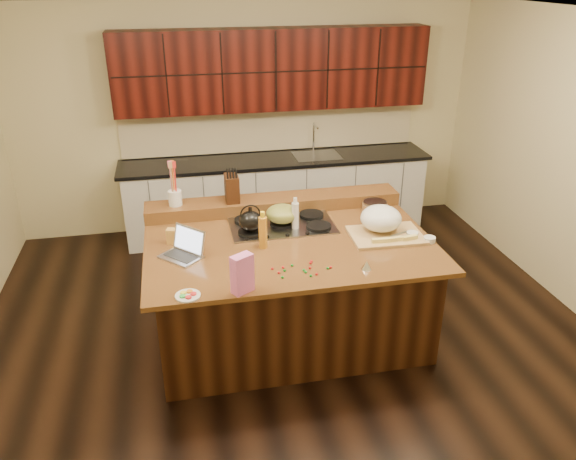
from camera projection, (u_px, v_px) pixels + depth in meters
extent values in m
cube|color=black|center=(289.00, 332.00, 5.12)|extent=(5.50, 5.00, 0.01)
cube|color=silver|center=(289.00, 15.00, 3.96)|extent=(5.50, 5.00, 0.01)
cube|color=beige|center=(246.00, 119.00, 6.76)|extent=(5.50, 0.01, 2.70)
cube|color=beige|center=(414.00, 411.00, 2.32)|extent=(5.50, 0.01, 2.70)
cube|color=black|center=(289.00, 290.00, 4.93)|extent=(2.22, 1.42, 0.88)
cube|color=black|center=(289.00, 243.00, 4.73)|extent=(2.40, 1.60, 0.04)
cube|color=black|center=(274.00, 203.00, 5.32)|extent=(2.40, 0.30, 0.12)
cube|color=gray|center=(282.00, 226.00, 4.99)|extent=(0.92, 0.52, 0.02)
cylinder|color=black|center=(247.00, 221.00, 5.04)|extent=(0.22, 0.22, 0.03)
cylinder|color=black|center=(312.00, 215.00, 5.15)|extent=(0.22, 0.22, 0.03)
cylinder|color=black|center=(251.00, 233.00, 4.81)|extent=(0.22, 0.22, 0.03)
cylinder|color=black|center=(319.00, 227.00, 4.92)|extent=(0.22, 0.22, 0.03)
cylinder|color=black|center=(282.00, 224.00, 4.98)|extent=(0.22, 0.22, 0.03)
cube|color=silver|center=(277.00, 196.00, 6.90)|extent=(3.60, 0.62, 0.90)
cube|color=black|center=(276.00, 160.00, 6.70)|extent=(3.70, 0.66, 0.04)
cube|color=gray|center=(317.00, 156.00, 6.79)|extent=(0.55, 0.42, 0.01)
cylinder|color=gray|center=(314.00, 137.00, 6.87)|extent=(0.02, 0.02, 0.36)
cube|color=black|center=(273.00, 69.00, 6.39)|extent=(3.60, 0.34, 0.90)
cube|color=beige|center=(271.00, 130.00, 6.85)|extent=(3.60, 0.03, 0.50)
ellipsoid|color=black|center=(251.00, 221.00, 4.76)|extent=(0.21, 0.21, 0.18)
ellipsoid|color=olive|center=(282.00, 214.00, 4.94)|extent=(0.30, 0.30, 0.16)
cube|color=#B7B7BC|center=(181.00, 257.00, 4.45)|extent=(0.37, 0.38, 0.01)
cube|color=black|center=(181.00, 256.00, 4.45)|extent=(0.27, 0.28, 0.00)
cube|color=#B7B7BC|center=(189.00, 240.00, 4.48)|extent=(0.26, 0.27, 0.20)
cube|color=silver|center=(189.00, 240.00, 4.48)|extent=(0.23, 0.24, 0.17)
cylinder|color=orange|center=(263.00, 233.00, 4.56)|extent=(0.07, 0.07, 0.27)
cylinder|color=silver|center=(295.00, 216.00, 4.88)|extent=(0.08, 0.08, 0.25)
cube|color=tan|center=(386.00, 235.00, 4.79)|extent=(0.63, 0.47, 0.03)
ellipsoid|color=white|center=(381.00, 218.00, 4.81)|extent=(0.35, 0.35, 0.22)
cube|color=#EDD872|center=(380.00, 241.00, 4.63)|extent=(0.13, 0.04, 0.04)
cube|color=#EDD872|center=(395.00, 239.00, 4.65)|extent=(0.13, 0.04, 0.04)
cube|color=#EDD872|center=(410.00, 238.00, 4.68)|extent=(0.13, 0.04, 0.04)
cylinder|color=gray|center=(402.00, 233.00, 4.79)|extent=(0.23, 0.10, 0.01)
cylinder|color=white|center=(430.00, 239.00, 4.70)|extent=(0.11, 0.11, 0.04)
cylinder|color=white|center=(412.00, 235.00, 4.79)|extent=(0.13, 0.13, 0.04)
cylinder|color=white|center=(368.00, 224.00, 4.98)|extent=(0.11, 0.11, 0.04)
cylinder|color=#996B3F|center=(375.00, 208.00, 5.25)|extent=(0.27, 0.27, 0.09)
cone|color=silver|center=(366.00, 265.00, 4.27)|extent=(0.10, 0.10, 0.07)
cube|color=pink|center=(242.00, 274.00, 3.93)|extent=(0.18, 0.15, 0.29)
cylinder|color=white|center=(188.00, 296.00, 3.93)|extent=(0.19, 0.19, 0.01)
cube|color=gold|center=(173.00, 236.00, 4.66)|extent=(0.11, 0.09, 0.13)
cylinder|color=white|center=(175.00, 198.00, 5.09)|extent=(0.14, 0.14, 0.14)
cube|color=black|center=(232.00, 188.00, 5.17)|extent=(0.12, 0.20, 0.24)
ellipsoid|color=red|center=(310.00, 268.00, 4.29)|extent=(0.02, 0.02, 0.02)
ellipsoid|color=#198C26|center=(311.00, 276.00, 4.18)|extent=(0.02, 0.02, 0.02)
ellipsoid|color=red|center=(311.00, 263.00, 4.36)|extent=(0.02, 0.02, 0.02)
ellipsoid|color=#198C26|center=(304.00, 270.00, 4.25)|extent=(0.02, 0.02, 0.02)
ellipsoid|color=red|center=(272.00, 269.00, 4.27)|extent=(0.02, 0.02, 0.02)
ellipsoid|color=#198C26|center=(292.00, 265.00, 4.32)|extent=(0.02, 0.02, 0.02)
ellipsoid|color=red|center=(331.00, 267.00, 4.29)|extent=(0.02, 0.02, 0.02)
ellipsoid|color=#198C26|center=(284.00, 270.00, 4.25)|extent=(0.02, 0.02, 0.02)
ellipsoid|color=red|center=(311.00, 261.00, 4.38)|extent=(0.02, 0.02, 0.02)
ellipsoid|color=#198C26|center=(282.00, 277.00, 4.16)|extent=(0.02, 0.02, 0.02)
ellipsoid|color=red|center=(317.00, 274.00, 4.20)|extent=(0.02, 0.02, 0.02)
ellipsoid|color=#198C26|center=(306.00, 272.00, 4.23)|extent=(0.02, 0.02, 0.02)
ellipsoid|color=red|center=(283.00, 267.00, 4.29)|extent=(0.02, 0.02, 0.02)
ellipsoid|color=#198C26|center=(328.00, 268.00, 4.28)|extent=(0.02, 0.02, 0.02)
ellipsoid|color=red|center=(279.00, 273.00, 4.22)|extent=(0.02, 0.02, 0.02)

